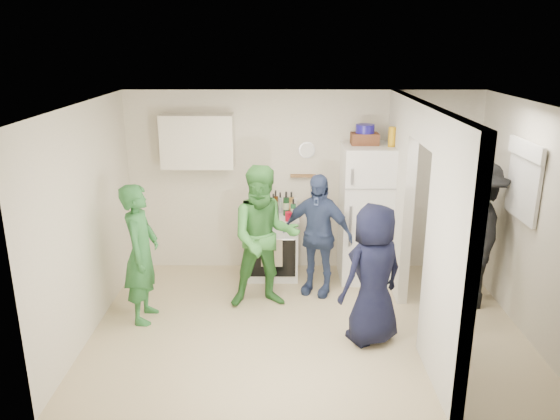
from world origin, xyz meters
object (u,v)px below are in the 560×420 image
object	(u,v)px
person_denim	(317,235)
person_navy	(373,275)
blue_bowl	(365,129)
wicker_basket	(365,139)
stove	(272,246)
person_green_left	(141,254)
yellow_cup_stack_top	(392,137)
fridge	(369,213)
person_nook	(474,235)
person_green_center	(265,238)

from	to	relation	value
person_denim	person_navy	xyz separation A→B (m)	(0.52, -1.19, -0.02)
blue_bowl	person_denim	xyz separation A→B (m)	(-0.62, -0.54, -1.25)
wicker_basket	stove	bearing A→B (deg)	-179.05
wicker_basket	blue_bowl	bearing A→B (deg)	0.00
stove	person_denim	bearing A→B (deg)	-42.19
person_green_left	wicker_basket	bearing A→B (deg)	-62.77
yellow_cup_stack_top	person_denim	size ratio (longest dim) A/B	0.16
person_denim	blue_bowl	bearing A→B (deg)	64.16
fridge	person_green_left	world-z (taller)	fridge
person_green_left	stove	bearing A→B (deg)	-47.83
fridge	person_denim	bearing A→B (deg)	-145.78
person_navy	person_nook	distance (m)	1.60
person_green_left	person_navy	xyz separation A→B (m)	(2.55, -0.48, -0.04)
person_navy	person_nook	bearing A→B (deg)	-177.69
yellow_cup_stack_top	person_green_center	distance (m)	2.06
fridge	wicker_basket	distance (m)	1.00
stove	blue_bowl	size ratio (longest dim) A/B	3.59
blue_bowl	yellow_cup_stack_top	xyz separation A→B (m)	(0.32, -0.15, -0.08)
stove	person_navy	distance (m)	2.06
wicker_basket	person_nook	bearing A→B (deg)	-35.24
yellow_cup_stack_top	person_green_left	distance (m)	3.38
fridge	wicker_basket	world-z (taller)	wicker_basket
person_navy	person_nook	xyz separation A→B (m)	(1.34, 0.86, 0.14)
stove	person_denim	size ratio (longest dim) A/B	0.55
person_denim	person_navy	world-z (taller)	person_denim
fridge	person_green_center	xyz separation A→B (m)	(-1.37, -0.84, -0.04)
stove	fridge	size ratio (longest dim) A/B	0.47
person_denim	person_nook	world-z (taller)	person_nook
person_green_left	person_nook	distance (m)	3.91
stove	yellow_cup_stack_top	xyz separation A→B (m)	(1.52, -0.13, 1.53)
wicker_basket	blue_bowl	xyz separation A→B (m)	(0.00, 0.00, 0.13)
person_green_center	fridge	bearing A→B (deg)	24.32
wicker_basket	person_green_left	distance (m)	3.14
blue_bowl	yellow_cup_stack_top	distance (m)	0.36
yellow_cup_stack_top	person_denim	bearing A→B (deg)	-157.43
wicker_basket	person_green_center	distance (m)	1.87
person_nook	person_green_center	bearing A→B (deg)	-81.17
blue_bowl	person_green_center	bearing A→B (deg)	-145.03
person_green_center	person_navy	xyz separation A→B (m)	(1.17, -0.84, -0.11)
stove	blue_bowl	world-z (taller)	blue_bowl
stove	person_navy	size ratio (longest dim) A/B	0.56
wicker_basket	person_denim	distance (m)	1.39
blue_bowl	person_green_center	distance (m)	1.94
blue_bowl	person_green_left	size ratio (longest dim) A/B	0.15
fridge	blue_bowl	world-z (taller)	blue_bowl
yellow_cup_stack_top	person_navy	world-z (taller)	yellow_cup_stack_top
stove	person_denim	distance (m)	0.85
stove	person_nook	bearing A→B (deg)	-19.25
person_denim	person_nook	bearing A→B (deg)	13.19
yellow_cup_stack_top	person_nook	world-z (taller)	yellow_cup_stack_top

